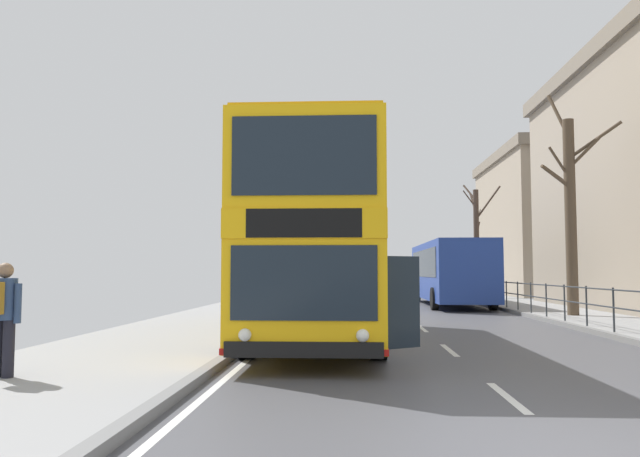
{
  "coord_description": "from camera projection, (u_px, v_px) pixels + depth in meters",
  "views": [
    {
      "loc": [
        -2.03,
        -5.67,
        1.63
      ],
      "look_at": [
        -2.68,
        7.16,
        2.53
      ],
      "focal_mm": 34.61,
      "sensor_mm": 36.0,
      "label": 1
    }
  ],
  "objects": [
    {
      "name": "background_bus_far_lane",
      "position": [
        450.0,
        271.0,
        29.7
      ],
      "size": [
        2.73,
        10.8,
        2.98
      ],
      "color": "navy",
      "rests_on": "ground"
    },
    {
      "name": "bare_tree_far_01",
      "position": [
        570.0,
        209.0,
        21.36
      ],
      "size": [
        2.7,
        1.75,
        7.93
      ],
      "color": "#4C3D2D",
      "rests_on": "ground"
    },
    {
      "name": "pedestrian_railing_far_kerb",
      "position": [
        524.0,
        292.0,
        23.14
      ],
      "size": [
        0.05,
        33.52,
        1.1
      ],
      "color": "#2D3338",
      "rests_on": "ground"
    },
    {
      "name": "bare_tree_far_00",
      "position": [
        477.0,
        238.0,
        35.74
      ],
      "size": [
        2.12,
        1.79,
        6.68
      ],
      "color": "#423328",
      "rests_on": "ground"
    },
    {
      "name": "pedestrian_with_backpack",
      "position": [
        2.0,
        311.0,
        8.72
      ],
      "size": [
        0.55,
        0.56,
        1.62
      ],
      "color": "black",
      "rests_on": "ground"
    },
    {
      "name": "ground",
      "position": [
        499.0,
        451.0,
        5.47
      ],
      "size": [
        15.8,
        140.0,
        0.2
      ],
      "color": "#4A4A50"
    },
    {
      "name": "double_decker_bus_main",
      "position": [
        321.0,
        245.0,
        14.61
      ],
      "size": [
        3.28,
        10.52,
        4.33
      ],
      "color": "#F4B20F",
      "rests_on": "ground"
    },
    {
      "name": "background_building_00",
      "position": [
        566.0,
        223.0,
        44.31
      ],
      "size": [
        10.37,
        14.39,
        10.16
      ],
      "color": "gray",
      "rests_on": "ground"
    }
  ]
}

